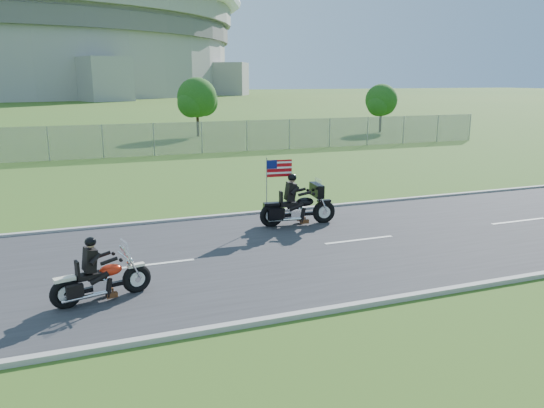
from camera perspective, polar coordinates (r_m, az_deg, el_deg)
name	(u,v)px	position (r m, az deg, el deg)	size (l,w,h in m)	color
ground	(227,257)	(14.27, -4.82, -5.71)	(420.00, 420.00, 0.00)	#2D581B
road	(227,256)	(14.26, -4.82, -5.63)	(120.00, 8.00, 0.04)	#28282B
curb_north	(195,219)	(18.02, -8.33, -1.57)	(120.00, 0.18, 0.12)	#9E9B93
curb_south	(283,318)	(10.68, 1.24, -12.14)	(120.00, 0.18, 0.12)	#9E9B93
fence	(48,144)	(33.23, -22.93, 6.01)	(60.00, 0.03, 2.00)	gray
stadium	(7,41)	(184.06, -26.60, 15.41)	(140.40, 140.40, 29.20)	#A3A099
tree_fence_near	(197,100)	(44.14, -8.03, 11.06)	(3.52, 3.28, 4.75)	#382316
tree_fence_far	(381,102)	(48.42, 11.69, 10.71)	(3.08, 2.87, 4.20)	#382316
motorcycle_lead	(100,281)	(11.93, -17.97, -7.85)	(2.14, 0.86, 1.46)	black
motorcycle_follow	(298,208)	(17.08, 2.79, -0.42)	(2.55, 0.87, 2.13)	black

